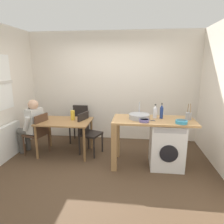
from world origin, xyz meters
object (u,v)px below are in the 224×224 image
object	(u,v)px
chair_spare_by_wall	(80,121)
seated_person	(32,124)
washing_machine	(166,145)
vase	(73,115)
mixing_bowl	(144,120)
dining_table	(65,125)
chair_person_seat	(38,132)
utensil_crock	(189,116)
bottle_tall_green	(155,112)
bottle_squat_brown	(162,112)
colander	(181,122)
chair_opposite	(88,131)

from	to	relation	value
chair_spare_by_wall	seated_person	world-z (taller)	seated_person
washing_machine	vase	distance (m)	2.02
washing_machine	mixing_bowl	distance (m)	0.71
dining_table	mixing_bowl	xyz separation A→B (m)	(1.65, -0.51, 0.30)
chair_person_seat	washing_machine	xyz separation A→B (m)	(2.64, -0.19, -0.08)
mixing_bowl	utensil_crock	bearing A→B (deg)	17.18
bottle_tall_green	utensil_crock	size ratio (longest dim) A/B	0.89
seated_person	bottle_tall_green	world-z (taller)	seated_person
bottle_squat_brown	utensil_crock	size ratio (longest dim) A/B	0.96
bottle_tall_green	colander	world-z (taller)	bottle_tall_green
bottle_squat_brown	vase	size ratio (longest dim) A/B	1.40
seated_person	mixing_bowl	world-z (taller)	seated_person
chair_opposite	seated_person	xyz separation A→B (m)	(-1.18, -0.15, 0.16)
chair_spare_by_wall	bottle_tall_green	xyz separation A→B (m)	(1.75, -1.00, 0.53)
chair_opposite	vase	distance (m)	0.47
dining_table	bottle_tall_green	xyz separation A→B (m)	(1.85, -0.23, 0.40)
chair_spare_by_wall	washing_machine	size ratio (longest dim) A/B	1.05
washing_machine	utensil_crock	world-z (taller)	utensil_crock
bottle_tall_green	mixing_bowl	bearing A→B (deg)	-126.38
bottle_squat_brown	mixing_bowl	size ratio (longest dim) A/B	1.64
chair_spare_by_wall	vase	bearing A→B (deg)	94.37
washing_machine	vase	world-z (taller)	vase
colander	bottle_squat_brown	bearing A→B (deg)	135.58
chair_spare_by_wall	mixing_bowl	bearing A→B (deg)	140.40
dining_table	chair_person_seat	bearing A→B (deg)	-167.73
bottle_squat_brown	colander	size ratio (longest dim) A/B	1.44
chair_person_seat	bottle_tall_green	distance (m)	2.46
seated_person	colander	distance (m)	3.03
mixing_bowl	colander	size ratio (longest dim) A/B	0.88
bottle_squat_brown	vase	bearing A→B (deg)	169.59
chair_opposite	mixing_bowl	bearing A→B (deg)	82.24
chair_person_seat	chair_opposite	size ratio (longest dim) A/B	1.00
chair_opposite	chair_person_seat	bearing A→B (deg)	-60.47
chair_opposite	bottle_squat_brown	world-z (taller)	bottle_squat_brown
chair_person_seat	washing_machine	world-z (taller)	chair_person_seat
dining_table	seated_person	xyz separation A→B (m)	(-0.70, -0.08, 0.03)
dining_table	seated_person	bearing A→B (deg)	-173.70
bottle_tall_green	washing_machine	bearing A→B (deg)	-19.94
seated_person	vase	size ratio (longest dim) A/B	5.80
chair_person_seat	bottle_squat_brown	distance (m)	2.58
chair_person_seat	colander	xyz separation A→B (m)	(2.82, -0.41, 0.44)
bottle_squat_brown	colander	world-z (taller)	bottle_squat_brown
utensil_crock	vase	bearing A→B (deg)	171.09
washing_machine	colander	bearing A→B (deg)	-49.26
dining_table	bottle_squat_brown	world-z (taller)	bottle_squat_brown
chair_person_seat	seated_person	xyz separation A→B (m)	(-0.16, 0.04, 0.16)
mixing_bowl	colander	world-z (taller)	colander
washing_machine	mixing_bowl	xyz separation A→B (m)	(-0.44, -0.20, 0.52)
washing_machine	chair_opposite	bearing A→B (deg)	166.44
seated_person	chair_person_seat	bearing A→B (deg)	-90.00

